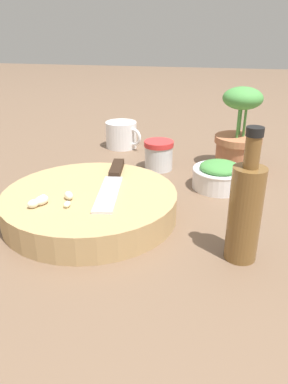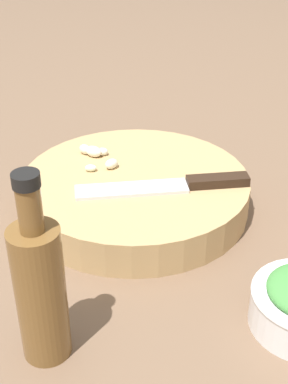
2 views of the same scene
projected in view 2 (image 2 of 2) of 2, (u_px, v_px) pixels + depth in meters
ground_plane at (201, 253)px, 0.67m from camera, size 5.00×5.00×0.00m
cutting_board at (135, 192)px, 0.75m from camera, size 0.32×0.32×0.05m
chef_knife at (174, 185)px, 0.71m from camera, size 0.23×0.06×0.01m
garlic_cloves at (96, 155)px, 0.78m from camera, size 0.07×0.07×0.02m
oil_bottle at (40, 288)px, 0.49m from camera, size 0.05×0.05×0.20m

